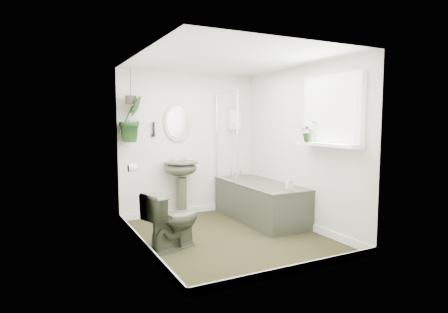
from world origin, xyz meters
name	(u,v)px	position (x,y,z in m)	size (l,w,h in m)	color
floor	(229,237)	(0.00, 0.00, -0.01)	(2.30, 2.80, 0.02)	black
ceiling	(229,59)	(0.00, 0.00, 2.31)	(2.30, 2.80, 0.02)	white
wall_back	(189,144)	(0.00, 1.41, 1.15)	(2.30, 0.02, 2.30)	white
wall_front	(297,160)	(0.00, -1.41, 1.15)	(2.30, 0.02, 2.30)	white
wall_left	(141,153)	(-1.16, 0.00, 1.15)	(0.02, 2.80, 2.30)	white
wall_right	(300,147)	(1.16, 0.00, 1.15)	(0.02, 2.80, 2.30)	white
skirting	(229,232)	(0.00, 0.00, 0.05)	(2.30, 2.80, 0.10)	white
bathtub	(260,201)	(0.80, 0.50, 0.29)	(0.72, 1.72, 0.58)	#3B422F
bath_screen	(226,136)	(0.47, 0.99, 1.28)	(0.04, 0.72, 1.40)	silver
shower_box	(234,119)	(0.80, 1.34, 1.55)	(0.20, 0.10, 0.35)	white
oval_mirror	(178,122)	(-0.20, 1.37, 1.50)	(0.46, 0.03, 0.62)	beige
wall_sconce	(154,129)	(-0.60, 1.36, 1.40)	(0.04, 0.04, 0.22)	black
toilet_roll_holder	(132,168)	(-1.10, 0.70, 0.90)	(0.11, 0.11, 0.11)	white
window_recess	(332,111)	(1.09, -0.70, 1.65)	(0.08, 1.00, 0.90)	white
window_sill	(327,145)	(1.02, -0.70, 1.23)	(0.18, 1.00, 0.04)	white
window_blinds	(329,111)	(1.04, -0.70, 1.65)	(0.01, 0.86, 0.76)	white
toilet	(172,220)	(-0.82, -0.10, 0.35)	(0.39, 0.68, 0.69)	#3B422F
pedestal_sink	(181,189)	(-0.20, 1.24, 0.44)	(0.52, 0.44, 0.89)	#3B422F
sill_plant	(309,132)	(0.98, -0.40, 1.38)	(0.24, 0.21, 0.27)	black
hanging_plant	(131,119)	(-0.97, 1.25, 1.55)	(0.37, 0.30, 0.68)	black
soap_bottle	(290,183)	(0.87, -0.14, 0.67)	(0.08, 0.09, 0.19)	black
hanging_pot	(131,100)	(-0.97, 1.25, 1.83)	(0.16, 0.16, 0.12)	#3B3326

